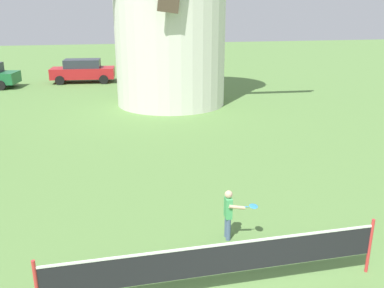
{
  "coord_description": "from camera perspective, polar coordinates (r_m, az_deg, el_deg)",
  "views": [
    {
      "loc": [
        -2.23,
        -3.39,
        4.69
      ],
      "look_at": [
        -0.48,
        4.37,
        2.11
      ],
      "focal_mm": 38.51,
      "sensor_mm": 36.0,
      "label": 1
    }
  ],
  "objects": [
    {
      "name": "parked_car_red",
      "position": [
        29.4,
        -14.88,
        9.82
      ],
      "size": [
        4.34,
        2.2,
        1.56
      ],
      "color": "red",
      "rests_on": "ground_plane"
    },
    {
      "name": "tennis_net",
      "position": [
        7.23,
        3.64,
        -15.69
      ],
      "size": [
        5.9,
        0.06,
        1.1
      ],
      "color": "red",
      "rests_on": "ground_plane"
    },
    {
      "name": "player_far",
      "position": [
        8.86,
        5.2,
        -9.31
      ],
      "size": [
        0.68,
        0.5,
        1.12
      ],
      "color": "slate",
      "rests_on": "ground_plane"
    }
  ]
}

